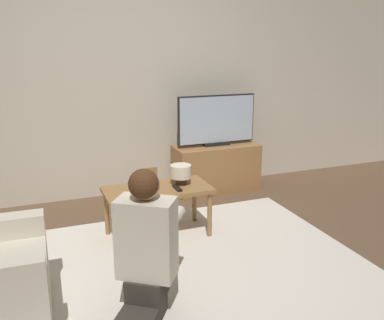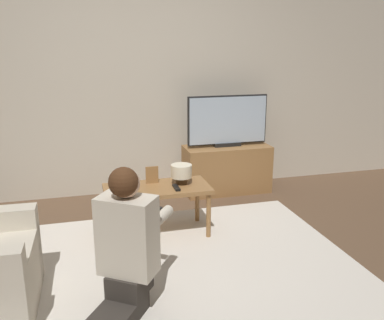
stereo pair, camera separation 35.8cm
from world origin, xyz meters
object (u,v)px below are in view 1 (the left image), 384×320
at_px(tv, 217,120).
at_px(table_lamp, 181,173).
at_px(coffee_table, 157,194).
at_px(person_kneeling, 146,246).

distance_m(tv, table_lamp, 1.19).
bearing_deg(coffee_table, tv, 43.90).
xyz_separation_m(tv, person_kneeling, (-1.34, -1.95, -0.34)).
bearing_deg(table_lamp, coffee_table, -173.18).
xyz_separation_m(coffee_table, table_lamp, (0.22, 0.03, 0.16)).
height_order(coffee_table, table_lamp, table_lamp).
height_order(tv, table_lamp, tv).
bearing_deg(table_lamp, person_kneeling, -119.53).
relative_size(person_kneeling, table_lamp, 5.15).
height_order(tv, coffee_table, tv).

